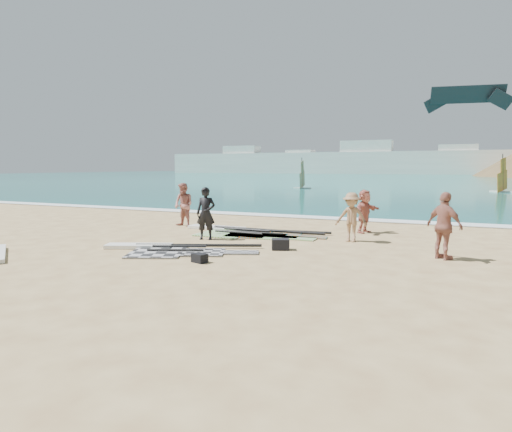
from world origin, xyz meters
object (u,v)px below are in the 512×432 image
at_px(beachgoer_right, 364,211).
at_px(rig_orange, 256,233).
at_px(person_wetsuit, 206,213).
at_px(beachgoer_left, 184,205).
at_px(rig_green, 237,231).
at_px(beachgoer_mid, 351,217).
at_px(beachgoer_back, 444,226).
at_px(gear_bag_far, 200,258).
at_px(gear_bag_near, 280,244).
at_px(rig_grey, 167,249).

bearing_deg(beachgoer_right, rig_orange, 137.61).
bearing_deg(person_wetsuit, rig_orange, 45.37).
height_order(person_wetsuit, beachgoer_left, beachgoer_left).
relative_size(rig_orange, beachgoer_right, 2.85).
distance_m(rig_green, beachgoer_mid, 4.85).
distance_m(rig_orange, beachgoer_back, 7.40).
distance_m(rig_green, beachgoer_left, 3.25).
distance_m(rig_orange, beachgoer_left, 4.06).
bearing_deg(person_wetsuit, gear_bag_far, -76.52).
bearing_deg(gear_bag_near, person_wetsuit, 166.68).
xyz_separation_m(rig_grey, person_wetsuit, (0.11, 2.39, 0.94)).
relative_size(rig_grey, beachgoer_back, 2.65).
distance_m(beachgoer_left, beachgoer_back, 11.26).
xyz_separation_m(person_wetsuit, beachgoer_back, (8.18, -0.24, 0.01)).
relative_size(rig_grey, rig_orange, 1.04).
bearing_deg(gear_bag_far, gear_bag_near, 61.16).
xyz_separation_m(rig_green, person_wetsuit, (-0.33, -1.96, 0.94)).
bearing_deg(person_wetsuit, beachgoer_left, 121.64).
relative_size(beachgoer_left, beachgoer_back, 1.00).
distance_m(rig_green, gear_bag_far, 5.61).
xyz_separation_m(gear_bag_far, beachgoer_left, (-4.48, 6.12, 0.87)).
bearing_deg(rig_green, gear_bag_far, -74.13).
bearing_deg(beachgoer_back, beachgoer_right, -16.29).
distance_m(gear_bag_far, beachgoer_right, 8.28).
relative_size(rig_grey, beachgoer_left, 2.66).
distance_m(person_wetsuit, beachgoer_back, 8.18).
height_order(rig_orange, gear_bag_near, gear_bag_near).
distance_m(beachgoer_back, beachgoer_right, 5.24).
bearing_deg(gear_bag_far, rig_grey, 150.61).
bearing_deg(rig_grey, rig_green, 62.19).
relative_size(rig_green, gear_bag_near, 10.84).
bearing_deg(beachgoer_mid, gear_bag_near, -121.84).
bearing_deg(beachgoer_back, gear_bag_far, 65.43).
height_order(gear_bag_near, beachgoer_left, beachgoer_left).
bearing_deg(beachgoer_right, rig_green, 133.50).
bearing_deg(rig_orange, beachgoer_left, 162.82).
distance_m(gear_bag_far, beachgoer_back, 7.21).
distance_m(rig_grey, beachgoer_back, 8.61).
bearing_deg(rig_green, rig_grey, -94.81).
relative_size(rig_grey, person_wetsuit, 2.69).
bearing_deg(beachgoer_right, beachgoer_mid, -161.88).
height_order(gear_bag_far, beachgoer_left, beachgoer_left).
xyz_separation_m(gear_bag_near, beachgoer_right, (1.92, 4.83, 0.72)).
distance_m(rig_orange, gear_bag_far, 5.47).
relative_size(rig_orange, beachgoer_left, 2.57).
relative_size(gear_bag_far, beachgoer_right, 0.24).
bearing_deg(beachgoer_right, gear_bag_near, 178.52).
bearing_deg(rig_orange, beachgoer_back, -24.89).
bearing_deg(person_wetsuit, beachgoer_mid, 4.56).
xyz_separation_m(rig_orange, beachgoer_right, (3.99, 2.07, 0.85)).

